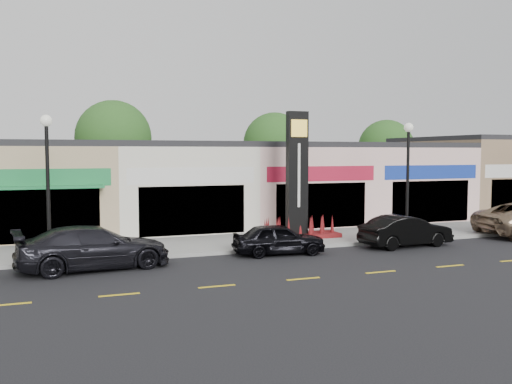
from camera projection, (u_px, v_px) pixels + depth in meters
The scene contains 17 objects.
ground at pixel (270, 262), 20.90m from camera, with size 120.00×120.00×0.00m, color black.
sidewalk at pixel (236, 242), 24.97m from camera, with size 52.00×4.30×0.15m, color gray.
curb at pixel (252, 251), 22.86m from camera, with size 52.00×0.20×0.15m, color gray.
shop_beige at pixel (41, 187), 28.57m from camera, with size 7.00×10.85×4.80m.
shop_cream at pixel (173, 184), 30.97m from camera, with size 7.00×10.01×4.80m.
shop_pink_w at pixel (285, 182), 33.35m from camera, with size 7.00×10.01×4.80m.
shop_pink_e at pixel (383, 180), 35.73m from camera, with size 7.00×10.01×4.80m.
shop_tan at pixel (468, 175), 38.10m from camera, with size 7.00×10.01×5.30m.
tree_rear_west at pixel (114, 138), 37.44m from camera, with size 5.20×5.20×7.83m.
tree_rear_mid at pixel (274, 144), 41.55m from camera, with size 4.80×4.80×7.29m.
tree_rear_east at pixel (386, 148), 44.97m from camera, with size 4.60×4.60×6.94m.
lamp_west_near at pixel (48, 172), 20.26m from camera, with size 0.44×0.44×5.47m.
lamp_east_near at pixel (408, 168), 25.71m from camera, with size 0.44×0.44×5.47m.
pylon_sign at pixel (297, 194), 25.69m from camera, with size 4.20×1.30×6.00m.
car_dark_sedan at pixel (94, 247), 19.56m from camera, with size 5.44×2.21×1.58m, color black.
car_black_sedan at pixel (279, 239), 22.37m from camera, with size 3.81×1.53×1.30m, color black.
car_black_conv at pixel (406, 231), 24.26m from camera, with size 4.27×1.49×1.41m, color black.
Camera 1 is at (-7.57, -19.22, 4.21)m, focal length 38.00 mm.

